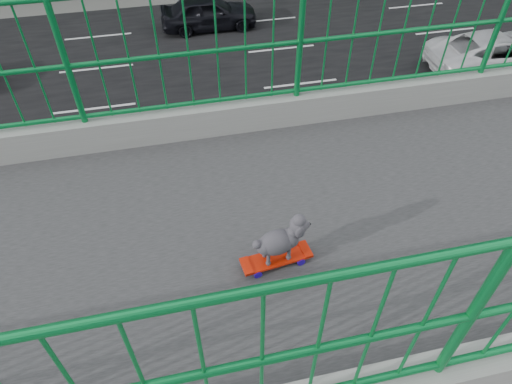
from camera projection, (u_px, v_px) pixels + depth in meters
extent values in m
cube|color=black|center=(95.00, 109.00, 17.02)|extent=(18.00, 90.00, 0.02)
cube|color=red|center=(276.00, 258.00, 3.35)|extent=(0.21, 0.54, 0.02)
cube|color=#99999E|center=(255.00, 266.00, 3.32)|extent=(0.10, 0.05, 0.02)
cylinder|color=#2208AE|center=(252.00, 260.00, 3.37)|extent=(0.04, 0.06, 0.06)
sphere|color=yellow|center=(252.00, 260.00, 3.37)|extent=(0.03, 0.03, 0.03)
cylinder|color=#2208AE|center=(258.00, 274.00, 3.28)|extent=(0.04, 0.06, 0.06)
sphere|color=yellow|center=(258.00, 274.00, 3.28)|extent=(0.03, 0.03, 0.03)
cube|color=#99999E|center=(297.00, 254.00, 3.40)|extent=(0.10, 0.05, 0.02)
cylinder|color=#2208AE|center=(294.00, 248.00, 3.45)|extent=(0.04, 0.06, 0.06)
sphere|color=yellow|center=(294.00, 248.00, 3.45)|extent=(0.03, 0.03, 0.03)
cylinder|color=#2208AE|center=(301.00, 261.00, 3.36)|extent=(0.04, 0.06, 0.06)
sphere|color=yellow|center=(301.00, 261.00, 3.36)|extent=(0.03, 0.03, 0.03)
ellipsoid|color=#2C2A2F|center=(277.00, 242.00, 3.22)|extent=(0.21, 0.30, 0.19)
sphere|color=#2C2A2F|center=(299.00, 225.00, 3.17)|extent=(0.13, 0.13, 0.13)
sphere|color=black|center=(309.00, 224.00, 3.20)|extent=(0.02, 0.02, 0.02)
sphere|color=#2C2A2F|center=(257.00, 245.00, 3.16)|extent=(0.06, 0.06, 0.06)
cylinder|color=#2C2A2F|center=(285.00, 245.00, 3.34)|extent=(0.03, 0.03, 0.12)
cylinder|color=#2C2A2F|center=(289.00, 254.00, 3.29)|extent=(0.03, 0.03, 0.12)
cylinder|color=#2C2A2F|center=(265.00, 251.00, 3.31)|extent=(0.03, 0.03, 0.12)
cylinder|color=#2C2A2F|center=(268.00, 260.00, 3.25)|extent=(0.03, 0.03, 0.12)
imported|color=#A2A2A7|center=(71.00, 239.00, 11.60)|extent=(1.78, 4.43, 1.51)
imported|color=silver|center=(495.00, 53.00, 18.54)|extent=(2.55, 5.52, 1.53)
imported|color=black|center=(209.00, 12.00, 21.33)|extent=(1.79, 4.46, 1.52)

